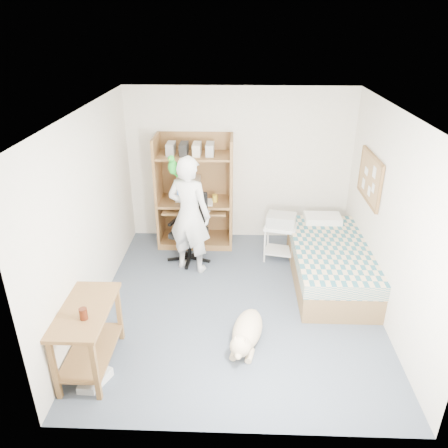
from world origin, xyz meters
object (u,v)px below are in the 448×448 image
computer_hutch (195,196)px  dog (247,332)px  bed (330,262)px  person (189,215)px  office_chair (191,236)px  printer_cart (280,237)px  side_desk (88,329)px

computer_hutch → dog: size_ratio=1.78×
bed → person: 2.10m
computer_hutch → bed: size_ratio=0.89×
person → computer_hutch: bearing=-69.9°
office_chair → printer_cart: 1.37m
computer_hutch → printer_cart: 1.51m
office_chair → dog: 2.15m
office_chair → printer_cart: size_ratio=1.85×
side_desk → office_chair: (0.82, 2.37, -0.12)m
person → office_chair: bearing=-64.1°
dog → computer_hutch: bearing=120.2°
bed → dog: bearing=-130.2°
computer_hutch → dog: bearing=-72.2°
computer_hutch → office_chair: 0.72m
side_desk → person: size_ratio=0.57×
person → side_desk: bearing=88.0°
person → dog: size_ratio=1.73×
printer_cart → computer_hutch: bearing=170.3°
bed → side_desk: size_ratio=2.02×
bed → printer_cart: 0.88m
computer_hutch → bed: computer_hutch is taller
computer_hutch → side_desk: 3.08m
computer_hutch → side_desk: size_ratio=1.80×
printer_cart → office_chair: bearing=-166.8°
side_desk → office_chair: bearing=71.0°
office_chair → person: bearing=-64.1°
computer_hutch → side_desk: computer_hutch is taller
computer_hutch → person: size_ratio=1.03×
dog → printer_cart: 2.07m
bed → side_desk: bearing=-147.5°
computer_hutch → person: (-0.00, -0.87, 0.05)m
side_desk → bed: bearing=32.5°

